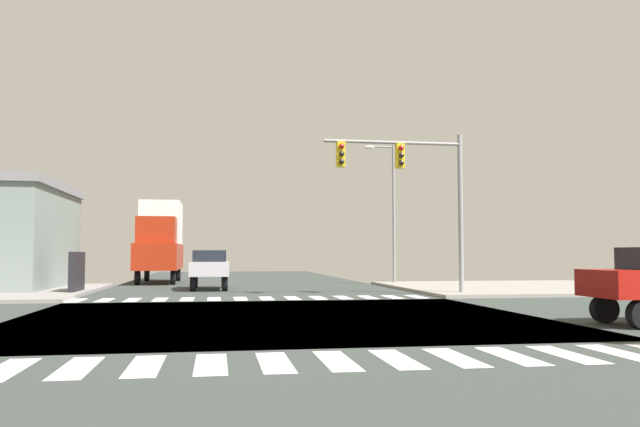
{
  "coord_description": "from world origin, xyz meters",
  "views": [
    {
      "loc": [
        -1.69,
        -17.59,
        1.73
      ],
      "look_at": [
        2.0,
        5.23,
        3.17
      ],
      "focal_mm": 36.04,
      "sensor_mm": 36.0,
      "label": 1
    }
  ],
  "objects_px": {
    "sedan_trailing_2": "(209,266)",
    "street_lamp": "(389,201)",
    "traffic_signal_mast": "(409,176)",
    "box_truck_queued_2": "(160,239)"
  },
  "relations": [
    {
      "from": "traffic_signal_mast",
      "to": "street_lamp",
      "type": "relative_size",
      "value": 0.85
    },
    {
      "from": "box_truck_queued_2",
      "to": "traffic_signal_mast",
      "type": "bearing_deg",
      "value": 128.2
    },
    {
      "from": "traffic_signal_mast",
      "to": "sedan_trailing_2",
      "type": "height_order",
      "value": "traffic_signal_mast"
    },
    {
      "from": "traffic_signal_mast",
      "to": "street_lamp",
      "type": "distance_m",
      "value": 9.75
    },
    {
      "from": "traffic_signal_mast",
      "to": "box_truck_queued_2",
      "type": "relative_size",
      "value": 0.93
    },
    {
      "from": "street_lamp",
      "to": "traffic_signal_mast",
      "type": "bearing_deg",
      "value": -100.65
    },
    {
      "from": "box_truck_queued_2",
      "to": "sedan_trailing_2",
      "type": "relative_size",
      "value": 1.67
    },
    {
      "from": "traffic_signal_mast",
      "to": "sedan_trailing_2",
      "type": "distance_m",
      "value": 10.87
    },
    {
      "from": "sedan_trailing_2",
      "to": "street_lamp",
      "type": "bearing_deg",
      "value": -161.09
    },
    {
      "from": "street_lamp",
      "to": "sedan_trailing_2",
      "type": "relative_size",
      "value": 1.82
    }
  ]
}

